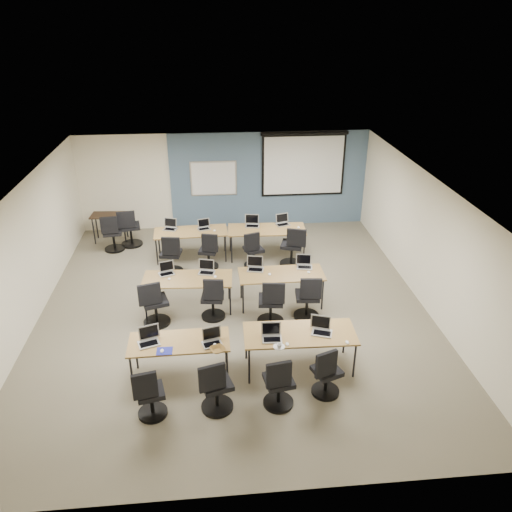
{
  "coord_description": "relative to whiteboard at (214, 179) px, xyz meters",
  "views": [
    {
      "loc": [
        -0.38,
        -8.92,
        5.67
      ],
      "look_at": [
        0.5,
        0.4,
        1.01
      ],
      "focal_mm": 35.0,
      "sensor_mm": 36.0,
      "label": 1
    }
  ],
  "objects": [
    {
      "name": "training_table_back_left",
      "position": [
        -0.63,
        -1.93,
        -0.77
      ],
      "size": [
        1.8,
        0.75,
        0.73
      ],
      "rotation": [
        0.0,
        0.0,
        0.04
      ],
      "color": "brown",
      "rests_on": "floor"
    },
    {
      "name": "task_chair_9",
      "position": [
        -0.2,
        -2.55,
        -1.06
      ],
      "size": [
        0.47,
        0.47,
        0.96
      ],
      "rotation": [
        0.0,
        0.0,
        -0.24
      ],
      "color": "black",
      "rests_on": "floor"
    },
    {
      "name": "coffee_cup",
      "position": [
        0.91,
        -6.85,
        -0.67
      ],
      "size": [
        0.09,
        0.09,
        0.07
      ],
      "primitive_type": "imported",
      "rotation": [
        0.0,
        0.0,
        0.2
      ],
      "color": "white",
      "rests_on": "snack_plate"
    },
    {
      "name": "wall_back",
      "position": [
        0.3,
        0.07,
        -0.1
      ],
      "size": [
        8.0,
        0.04,
        2.7
      ],
      "primitive_type": "cube",
      "color": "beige",
      "rests_on": "ground"
    },
    {
      "name": "task_chair_3",
      "position": [
        1.63,
        -7.18,
        -1.06
      ],
      "size": [
        0.48,
        0.46,
        0.95
      ],
      "rotation": [
        0.0,
        0.0,
        0.37
      ],
      "color": "black",
      "rests_on": "floor"
    },
    {
      "name": "task_chair_1",
      "position": [
        -0.14,
        -7.36,
        -1.04
      ],
      "size": [
        0.52,
        0.51,
        0.99
      ],
      "rotation": [
        0.0,
        0.0,
        0.28
      ],
      "color": "black",
      "rests_on": "floor"
    },
    {
      "name": "mouse_1",
      "position": [
        -0.13,
        -6.68,
        -0.71
      ],
      "size": [
        0.08,
        0.11,
        0.04
      ],
      "primitive_type": "ellipsoid",
      "rotation": [
        0.0,
        0.0,
        0.16
      ],
      "color": "white",
      "rests_on": "training_table_front_left"
    },
    {
      "name": "task_chair_0",
      "position": [
        -1.14,
        -7.41,
        -1.06
      ],
      "size": [
        0.46,
        0.46,
        0.95
      ],
      "rotation": [
        0.0,
        0.0,
        0.22
      ],
      "color": "black",
      "rests_on": "floor"
    },
    {
      "name": "mouse_3",
      "position": [
        2.05,
        -6.8,
        -0.71
      ],
      "size": [
        0.08,
        0.11,
        0.03
      ],
      "primitive_type": "ellipsoid",
      "rotation": [
        0.0,
        0.0,
        -0.19
      ],
      "color": "white",
      "rests_on": "training_table_front_right"
    },
    {
      "name": "laptop_3",
      "position": [
        1.69,
        -6.45,
        -0.66
      ],
      "size": [
        0.34,
        0.29,
        0.26
      ],
      "rotation": [
        0.0,
        0.0,
        -0.34
      ],
      "color": "#A4A4A9",
      "rests_on": "training_table_front_right"
    },
    {
      "name": "laptop_2",
      "position": [
        0.82,
        -6.55,
        -0.66
      ],
      "size": [
        0.33,
        0.28,
        0.25
      ],
      "rotation": [
        0.0,
        0.0,
        -0.06
      ],
      "color": "#A4A3AA",
      "rests_on": "training_table_front_right"
    },
    {
      "name": "floor",
      "position": [
        0.3,
        -4.43,
        -1.45
      ],
      "size": [
        8.0,
        9.0,
        0.02
      ],
      "primitive_type": "cube",
      "color": "#6B6354",
      "rests_on": "ground"
    },
    {
      "name": "task_chair_5",
      "position": [
        -0.14,
        -4.76,
        -1.05
      ],
      "size": [
        0.49,
        0.49,
        0.97
      ],
      "rotation": [
        0.0,
        0.0,
        -0.13
      ],
      "color": "black",
      "rests_on": "floor"
    },
    {
      "name": "mouse_10",
      "position": [
        1.06,
        -1.85,
        -0.71
      ],
      "size": [
        0.07,
        0.1,
        0.03
      ],
      "primitive_type": "ellipsoid",
      "rotation": [
        0.0,
        0.0,
        -0.22
      ],
      "color": "white",
      "rests_on": "training_table_back_right"
    },
    {
      "name": "task_chair_6",
      "position": [
        1.0,
        -5.06,
        -1.03
      ],
      "size": [
        0.54,
        0.54,
        1.02
      ],
      "rotation": [
        0.0,
        0.0,
        -0.12
      ],
      "color": "black",
      "rests_on": "floor"
    },
    {
      "name": "snack_plate",
      "position": [
        0.91,
        -6.81,
        -0.71
      ],
      "size": [
        0.22,
        0.22,
        0.01
      ],
      "primitive_type": "cylinder",
      "rotation": [
        0.0,
        0.0,
        0.15
      ],
      "color": "white",
      "rests_on": "training_table_front_right"
    },
    {
      "name": "whiteboard",
      "position": [
        0.0,
        0.0,
        0.0
      ],
      "size": [
        1.28,
        0.03,
        0.98
      ],
      "color": "silver",
      "rests_on": "wall_back"
    },
    {
      "name": "blue_accent_panel",
      "position": [
        1.55,
        0.04,
        -0.1
      ],
      "size": [
        5.5,
        0.04,
        2.7
      ],
      "primitive_type": "cube",
      "color": "#3D5977",
      "rests_on": "wall_back"
    },
    {
      "name": "mouse_2",
      "position": [
        1.05,
        -6.76,
        -0.71
      ],
      "size": [
        0.08,
        0.11,
        0.03
      ],
      "primitive_type": "ellipsoid",
      "rotation": [
        0.0,
        0.0,
        -0.35
      ],
      "color": "white",
      "rests_on": "training_table_front_right"
    },
    {
      "name": "laptop_7",
      "position": [
        1.83,
        -4.06,
        -0.66
      ],
      "size": [
        0.32,
        0.28,
        0.25
      ],
      "rotation": [
        0.0,
        0.0,
        -0.17
      ],
      "color": "silver",
      "rests_on": "training_table_mid_right"
    },
    {
      "name": "spare_chair_a",
      "position": [
        -2.25,
        -1.07,
        -1.02
      ],
      "size": [
        0.56,
        0.56,
        1.04
      ],
      "rotation": [
        0.0,
        0.0,
        0.18
      ],
      "color": "black",
      "rests_on": "floor"
    },
    {
      "name": "laptop_10",
      "position": [
        0.92,
        -1.72,
        -0.65
      ],
      "size": [
        0.35,
        0.3,
        0.27
      ],
      "rotation": [
        0.0,
        0.0,
        -0.16
      ],
      "color": "silver",
      "rests_on": "training_table_back_right"
    },
    {
      "name": "mouse_7",
      "position": [
        1.87,
        -4.34,
        -0.71
      ],
      "size": [
        0.09,
        0.11,
        0.04
      ],
      "primitive_type": "ellipsoid",
      "rotation": [
        0.0,
        0.0,
        0.34
      ],
      "color": "white",
      "rests_on": "training_table_mid_right"
    },
    {
      "name": "mouse_0",
      "position": [
        -0.98,
        -6.75,
        -0.71
      ],
      "size": [
        0.08,
        0.11,
        0.03
      ],
      "primitive_type": "ellipsoid",
      "rotation": [
        0.0,
        0.0,
        -0.17
      ],
      "color": "white",
      "rests_on": "training_table_front_left"
    },
    {
      "name": "projector_screen",
      "position": [
        2.5,
        -0.02,
        0.44
      ],
      "size": [
        2.4,
        0.1,
        1.82
      ],
      "color": "black",
      "rests_on": "wall_back"
    },
    {
      "name": "task_chair_8",
      "position": [
        -1.08,
        -2.72,
        -1.04
      ],
      "size": [
        0.52,
        0.52,
        1.0
      ],
      "rotation": [
        0.0,
        0.0,
        -0.16
      ],
      "color": "black",
      "rests_on": "floor"
    },
    {
      "name": "spare_chair_b",
      "position": [
        -2.66,
        -1.33,
        -1.04
      ],
      "size": [
        0.52,
        0.52,
        1.0
      ],
      "rotation": [
        0.0,
        0.0,
        0.11
      ],
      "color": "black",
      "rests_on": "floor"
    },
    {
      "name": "wall_front",
      "position": [
        0.3,
        -8.93,
        -0.1
      ],
      "size": [
        8.0,
        0.04,
        2.7
      ],
      "primitive_type": "cube",
      "color": "beige",
      "rests_on": "ground"
    },
    {
      "name": "training_table_front_left",
      "position": [
        -0.72,
        -6.5,
        -0.77
      ],
      "size": [
        1.67,
        0.7,
        0.73
      ],
      "rotation": [
        0.0,
        0.0,
        0.01
      ],
      "color": "#A07D48",
      "rests_on": "floor"
    },
    {
      "name": "snack_bowl",
      "position": [
        -0.08,
        -6.83,
        -0.69
      ],
      "size": [
        0.34,
        0.34,
        0.06
      ],
      "primitive_type": "imported",
      "rotation": [
        0.0,
        0.0,
        0.34
      ],
      "color": "brown",
      "rests_on": "training_table_front_left"
    },
    {
      "name": "laptop_0",
      "position": [
        -1.2,
        -6.48,
        -0.66
      ],
      "size": [
        0.34,
        0.29,
        0.26
      ],
      "rotation": [
        0.0,
        0.0,
        0.32
      ],
      "color": "#ACACB2",
      "rests_on": "training_table_front_left"
    },
    {
      "name": "training_table_front_right",
      "position": [
        1.32,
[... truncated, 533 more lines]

